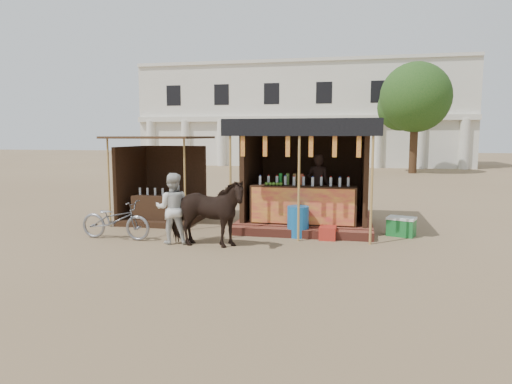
{
  "coord_description": "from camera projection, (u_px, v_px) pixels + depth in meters",
  "views": [
    {
      "loc": [
        2.15,
        -8.66,
        2.4
      ],
      "look_at": [
        0.0,
        1.6,
        1.1
      ],
      "focal_mm": 32.0,
      "sensor_mm": 36.0,
      "label": 1
    }
  ],
  "objects": [
    {
      "name": "ground",
      "position": [
        240.0,
        256.0,
        9.15
      ],
      "size": [
        120.0,
        120.0,
        0.0
      ],
      "primitive_type": "plane",
      "color": "#846B4C",
      "rests_on": "ground"
    },
    {
      "name": "main_stall",
      "position": [
        307.0,
        188.0,
        12.08
      ],
      "size": [
        3.6,
        3.61,
        2.78
      ],
      "color": "brown",
      "rests_on": "ground"
    },
    {
      "name": "secondary_stall",
      "position": [
        158.0,
        191.0,
        12.83
      ],
      "size": [
        2.4,
        2.4,
        2.38
      ],
      "color": "#341D12",
      "rests_on": "ground"
    },
    {
      "name": "cow",
      "position": [
        207.0,
        213.0,
        9.79
      ],
      "size": [
        1.76,
        0.8,
        1.49
      ],
      "primitive_type": "imported",
      "rotation": [
        0.0,
        0.0,
        1.57
      ],
      "color": "black",
      "rests_on": "ground"
    },
    {
      "name": "motorbike",
      "position": [
        116.0,
        220.0,
        10.58
      ],
      "size": [
        1.75,
        0.67,
        0.91
      ],
      "primitive_type": "imported",
      "rotation": [
        0.0,
        0.0,
        1.53
      ],
      "color": "gray",
      "rests_on": "ground"
    },
    {
      "name": "bystander",
      "position": [
        173.0,
        208.0,
        10.14
      ],
      "size": [
        0.87,
        0.73,
        1.58
      ],
      "primitive_type": "imported",
      "rotation": [
        0.0,
        0.0,
        3.33
      ],
      "color": "silver",
      "rests_on": "ground"
    },
    {
      "name": "blue_barrel",
      "position": [
        298.0,
        221.0,
        10.85
      ],
      "size": [
        0.53,
        0.53,
        0.73
      ],
      "primitive_type": "cylinder",
      "rotation": [
        0.0,
        0.0,
        0.04
      ],
      "color": "#1660A7",
      "rests_on": "ground"
    },
    {
      "name": "red_crate",
      "position": [
        328.0,
        233.0,
        10.6
      ],
      "size": [
        0.39,
        0.44,
        0.3
      ],
      "primitive_type": "cube",
      "rotation": [
        0.0,
        0.0,
        -0.02
      ],
      "color": "#A9271C",
      "rests_on": "ground"
    },
    {
      "name": "cooler",
      "position": [
        401.0,
        226.0,
        10.96
      ],
      "size": [
        0.75,
        0.63,
        0.46
      ],
      "color": "#19712C",
      "rests_on": "ground"
    },
    {
      "name": "background_building",
      "position": [
        302.0,
        117.0,
        38.15
      ],
      "size": [
        26.0,
        7.45,
        8.18
      ],
      "color": "silver",
      "rests_on": "ground"
    },
    {
      "name": "tree",
      "position": [
        412.0,
        100.0,
        28.9
      ],
      "size": [
        4.5,
        4.4,
        7.0
      ],
      "color": "#382314",
      "rests_on": "ground"
    }
  ]
}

